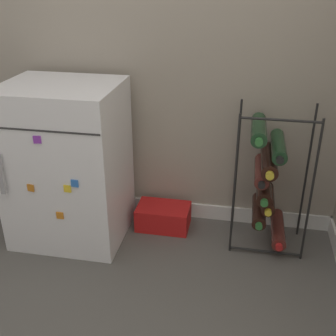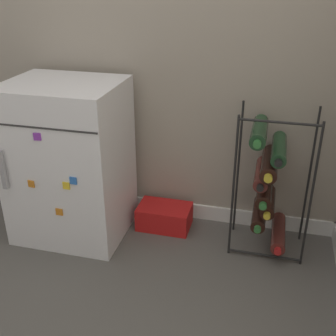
{
  "view_description": "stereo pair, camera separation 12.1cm",
  "coord_description": "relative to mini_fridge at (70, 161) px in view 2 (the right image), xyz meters",
  "views": [
    {
      "loc": [
        0.39,
        -1.55,
        1.37
      ],
      "look_at": [
        0.03,
        0.37,
        0.43
      ],
      "focal_mm": 45.0,
      "sensor_mm": 36.0,
      "label": 1
    },
    {
      "loc": [
        0.51,
        -1.52,
        1.37
      ],
      "look_at": [
        0.03,
        0.37,
        0.43
      ],
      "focal_mm": 45.0,
      "sensor_mm": 36.0,
      "label": 2
    }
  ],
  "objects": [
    {
      "name": "mini_fridge",
      "position": [
        0.0,
        0.0,
        0.0
      ],
      "size": [
        0.58,
        0.51,
        0.85
      ],
      "color": "white",
      "rests_on": "ground_plane"
    },
    {
      "name": "wine_rack",
      "position": [
        1.03,
        0.09,
        -0.04
      ],
      "size": [
        0.38,
        0.33,
        0.76
      ],
      "color": "black",
      "rests_on": "ground_plane"
    },
    {
      "name": "soda_box",
      "position": [
        0.48,
        0.14,
        -0.36
      ],
      "size": [
        0.3,
        0.19,
        0.13
      ],
      "color": "red",
      "rests_on": "ground_plane"
    },
    {
      "name": "ground_plane",
      "position": [
        0.5,
        -0.32,
        -0.43
      ],
      "size": [
        14.0,
        14.0,
        0.0
      ],
      "primitive_type": "plane",
      "color": "#56544F"
    }
  ]
}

